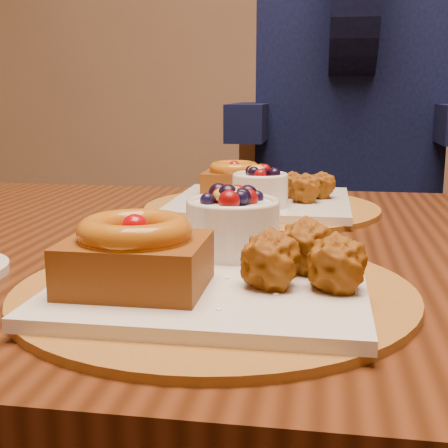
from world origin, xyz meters
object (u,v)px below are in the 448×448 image
(place_setting_near, at_px, (212,263))
(diner, at_px, (350,65))
(place_setting_far, at_px, (260,197))
(chair_far, at_px, (287,255))
(dining_table, at_px, (244,299))

(place_setting_near, relative_size, diner, 0.40)
(place_setting_far, bearing_deg, chair_far, 89.95)
(dining_table, distance_m, chair_far, 1.03)
(chair_far, bearing_deg, dining_table, -72.42)
(place_setting_near, relative_size, place_setting_far, 1.00)
(place_setting_far, distance_m, chair_far, 0.85)
(chair_far, bearing_deg, place_setting_near, -72.61)
(place_setting_far, bearing_deg, dining_table, -89.39)
(chair_far, xyz_separation_m, diner, (0.16, -0.07, 0.54))
(dining_table, distance_m, place_setting_far, 0.24)
(dining_table, xyz_separation_m, place_setting_far, (-0.00, 0.22, 0.10))
(place_setting_near, bearing_deg, chair_far, 89.90)
(chair_far, bearing_deg, diner, -7.78)
(dining_table, bearing_deg, chair_far, 90.09)
(diner, bearing_deg, place_setting_far, -89.61)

